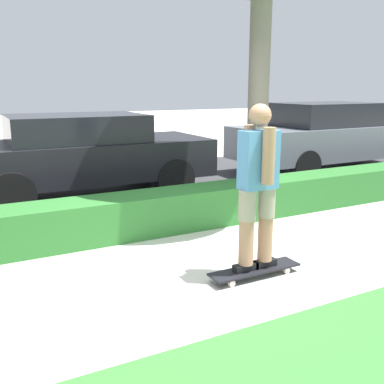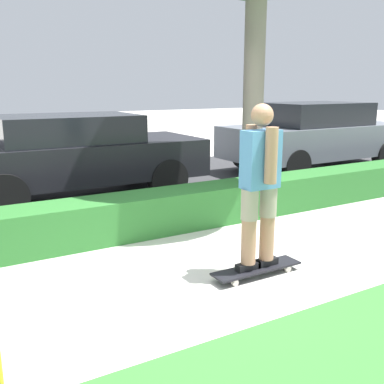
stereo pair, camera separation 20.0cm
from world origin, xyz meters
name	(u,v)px [view 2 (the right image)]	position (x,y,z in m)	size (l,w,h in m)	color
ground_plane	(206,278)	(0.00, 0.00, 0.00)	(60.00, 60.00, 0.00)	beige
street_asphalt	(82,193)	(0.00, 4.20, 0.00)	(18.14, 5.00, 0.01)	#38383A
hedge_row	(140,214)	(0.00, 1.60, 0.26)	(18.14, 0.60, 0.52)	#2D702D
skateboard	(257,269)	(0.47, -0.21, 0.07)	(0.98, 0.24, 0.09)	black
skater_person	(260,183)	(0.47, -0.21, 0.95)	(0.49, 0.42, 1.62)	black
parked_car_middle	(76,154)	(-0.15, 3.90, 0.76)	(4.21, 1.81, 1.41)	black
parked_car_rear	(315,135)	(5.38, 3.92, 0.80)	(4.42, 1.89, 1.52)	slate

